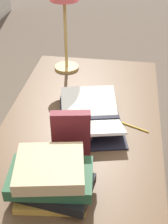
{
  "coord_description": "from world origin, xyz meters",
  "views": [
    {
      "loc": [
        -1.07,
        -0.18,
        1.63
      ],
      "look_at": [
        0.07,
        -0.02,
        0.82
      ],
      "focal_mm": 50.0,
      "sensor_mm": 36.0,
      "label": 1
    }
  ],
  "objects": [
    {
      "name": "open_book",
      "position": [
        0.11,
        -0.04,
        0.76
      ],
      "size": [
        0.49,
        0.37,
        0.08
      ],
      "rotation": [
        0.0,
        0.0,
        0.22
      ],
      "color": "black",
      "rests_on": "reading_desk"
    },
    {
      "name": "reading_lamp",
      "position": [
        0.63,
        0.17,
        1.14
      ],
      "size": [
        0.16,
        0.16,
        0.51
      ],
      "color": "tan",
      "rests_on": "reading_desk"
    },
    {
      "name": "pencil",
      "position": [
        0.09,
        -0.25,
        0.74
      ],
      "size": [
        0.06,
        0.14,
        0.01
      ],
      "rotation": [
        0.0,
        0.0,
        -0.4
      ],
      "color": "gold",
      "rests_on": "reading_desk"
    },
    {
      "name": "reading_desk",
      "position": [
        0.0,
        0.0,
        0.64
      ],
      "size": [
        1.57,
        0.74,
        0.74
      ],
      "color": "brown",
      "rests_on": "ground_plane"
    },
    {
      "name": "coffee_mug",
      "position": [
        -0.07,
        -0.01,
        0.78
      ],
      "size": [
        0.08,
        0.11,
        0.09
      ],
      "rotation": [
        0.0,
        0.0,
        4.87
      ],
      "color": "#28282D",
      "rests_on": "reading_desk"
    },
    {
      "name": "book_stack_tall",
      "position": [
        -0.36,
        0.04,
        0.82
      ],
      "size": [
        0.24,
        0.3,
        0.17
      ],
      "color": "#BC8933",
      "rests_on": "reading_desk"
    },
    {
      "name": "book_standing_upright",
      "position": [
        -0.17,
        0.0,
        0.85
      ],
      "size": [
        0.06,
        0.15,
        0.24
      ],
      "rotation": [
        0.0,
        0.0,
        0.17
      ],
      "color": "maroon",
      "rests_on": "reading_desk"
    }
  ]
}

